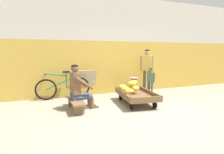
{
  "coord_description": "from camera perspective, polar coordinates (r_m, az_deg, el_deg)",
  "views": [
    {
      "loc": [
        -2.41,
        -3.55,
        1.44
      ],
      "look_at": [
        -0.51,
        1.24,
        0.75
      ],
      "focal_mm": 30.04,
      "sensor_mm": 36.0,
      "label": 1
    }
  ],
  "objects": [
    {
      "name": "weighing_scale",
      "position": [
        6.31,
        6.72,
        -1.43
      ],
      "size": [
        0.3,
        0.3,
        0.29
      ],
      "color": "#28282D",
      "rests_on": "plastic_crate"
    },
    {
      "name": "banana_pile",
      "position": [
        5.35,
        5.35,
        -3.0
      ],
      "size": [
        0.66,
        0.9,
        0.26
      ],
      "color": "yellow",
      "rests_on": "banana_cart"
    },
    {
      "name": "plastic_crate",
      "position": [
        6.37,
        6.68,
        -4.12
      ],
      "size": [
        0.36,
        0.28,
        0.3
      ],
      "color": "gold",
      "rests_on": "ground"
    },
    {
      "name": "customer_adult",
      "position": [
        6.63,
        10.6,
        3.27
      ],
      "size": [
        0.37,
        0.37,
        1.53
      ],
      "color": "brown",
      "rests_on": "ground"
    },
    {
      "name": "back_wall",
      "position": [
        6.66,
        -0.39,
        9.58
      ],
      "size": [
        16.0,
        0.3,
        3.34
      ],
      "color": "gold",
      "rests_on": "ground"
    },
    {
      "name": "banana_cart",
      "position": [
        5.29,
        7.41,
        -5.57
      ],
      "size": [
        1.03,
        1.54,
        0.36
      ],
      "color": "brown",
      "rests_on": "ground"
    },
    {
      "name": "vendor_seated",
      "position": [
        4.75,
        -10.09,
        -3.09
      ],
      "size": [
        0.71,
        0.54,
        1.14
      ],
      "color": "brown",
      "rests_on": "ground"
    },
    {
      "name": "ground_plane",
      "position": [
        4.53,
        12.09,
        -11.1
      ],
      "size": [
        80.0,
        80.0,
        0.0
      ],
      "primitive_type": "plane",
      "color": "gray"
    },
    {
      "name": "shopping_bag",
      "position": [
        5.96,
        8.2,
        -5.26
      ],
      "size": [
        0.18,
        0.12,
        0.24
      ],
      "primitive_type": "cube",
      "color": "#D13D4C",
      "rests_on": "ground"
    },
    {
      "name": "sign_board",
      "position": [
        6.3,
        -8.09,
        -1.7
      ],
      "size": [
        0.7,
        0.3,
        0.86
      ],
      "color": "#C6B289",
      "rests_on": "ground"
    },
    {
      "name": "customer_child",
      "position": [
        6.3,
        11.75,
        -0.53
      ],
      "size": [
        0.19,
        0.26,
        0.91
      ],
      "color": "#38425B",
      "rests_on": "ground"
    },
    {
      "name": "low_bench",
      "position": [
        4.8,
        -10.99,
        -7.5
      ],
      "size": [
        0.3,
        1.1,
        0.27
      ],
      "color": "brown",
      "rests_on": "ground"
    },
    {
      "name": "bicycle_near_left",
      "position": [
        6.0,
        -14.62,
        -3.08
      ],
      "size": [
        1.66,
        0.48,
        0.86
      ],
      "color": "black",
      "rests_on": "ground"
    }
  ]
}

